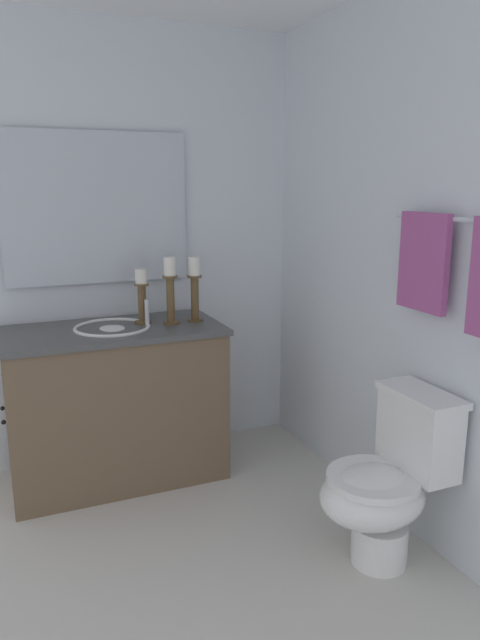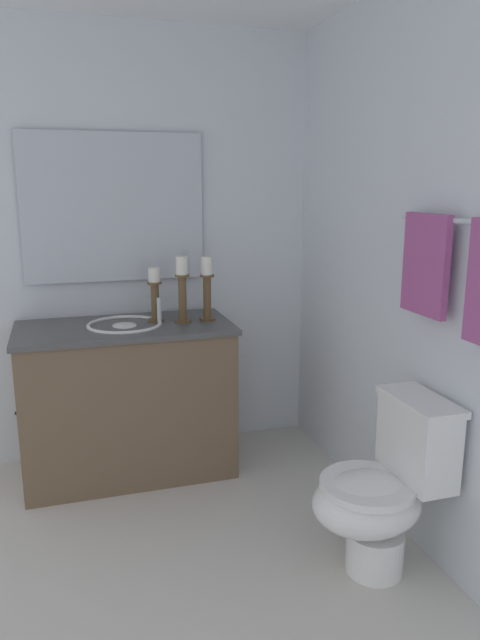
% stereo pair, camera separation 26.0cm
% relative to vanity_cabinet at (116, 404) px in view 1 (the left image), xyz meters
% --- Properties ---
extents(floor, '(2.51, 2.38, 0.02)m').
position_rel_vanity_cabinet_xyz_m(floor, '(0.93, -0.02, -0.43)').
color(floor, beige).
rests_on(floor, ground).
extents(wall_back, '(2.51, 0.04, 2.45)m').
position_rel_vanity_cabinet_xyz_m(wall_back, '(0.93, 1.17, 0.80)').
color(wall_back, silver).
rests_on(wall_back, ground).
extents(wall_left, '(0.04, 2.38, 2.45)m').
position_rel_vanity_cabinet_xyz_m(wall_left, '(-0.33, -0.02, 0.80)').
color(wall_left, silver).
rests_on(wall_left, ground).
extents(vanity_cabinet, '(0.58, 1.15, 0.85)m').
position_rel_vanity_cabinet_xyz_m(vanity_cabinet, '(0.00, 0.00, 0.00)').
color(vanity_cabinet, brown).
rests_on(vanity_cabinet, ground).
extents(sink_basin, '(0.40, 0.40, 0.24)m').
position_rel_vanity_cabinet_xyz_m(sink_basin, '(-0.00, 0.00, 0.38)').
color(sink_basin, white).
rests_on(sink_basin, vanity_cabinet).
extents(mirror, '(0.02, 1.01, 0.82)m').
position_rel_vanity_cabinet_xyz_m(mirror, '(-0.28, 0.00, 1.03)').
color(mirror, silver).
extents(candle_holder_tall, '(0.09, 0.09, 0.35)m').
position_rel_vanity_cabinet_xyz_m(candle_holder_tall, '(0.01, 0.46, 0.61)').
color(candle_holder_tall, brown).
rests_on(candle_holder_tall, vanity_cabinet).
extents(candle_holder_short, '(0.09, 0.09, 0.36)m').
position_rel_vanity_cabinet_xyz_m(candle_holder_short, '(0.02, 0.32, 0.62)').
color(candle_holder_short, brown).
rests_on(candle_holder_short, vanity_cabinet).
extents(candle_holder_mid, '(0.09, 0.09, 0.30)m').
position_rel_vanity_cabinet_xyz_m(candle_holder_mid, '(-0.05, 0.18, 0.58)').
color(candle_holder_mid, brown).
rests_on(candle_holder_mid, vanity_cabinet).
extents(toilet, '(0.39, 0.54, 0.75)m').
position_rel_vanity_cabinet_xyz_m(toilet, '(1.20, 0.89, -0.06)').
color(toilet, white).
rests_on(toilet, ground).
extents(towel_bar, '(0.83, 0.02, 0.02)m').
position_rel_vanity_cabinet_xyz_m(towel_bar, '(1.30, 1.11, 1.03)').
color(towel_bar, silver).
extents(towel_near_vanity, '(0.28, 0.03, 0.41)m').
position_rel_vanity_cabinet_xyz_m(towel_near_vanity, '(1.09, 1.09, 0.85)').
color(towel_near_vanity, '#A54C8C').
rests_on(towel_near_vanity, towel_bar).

